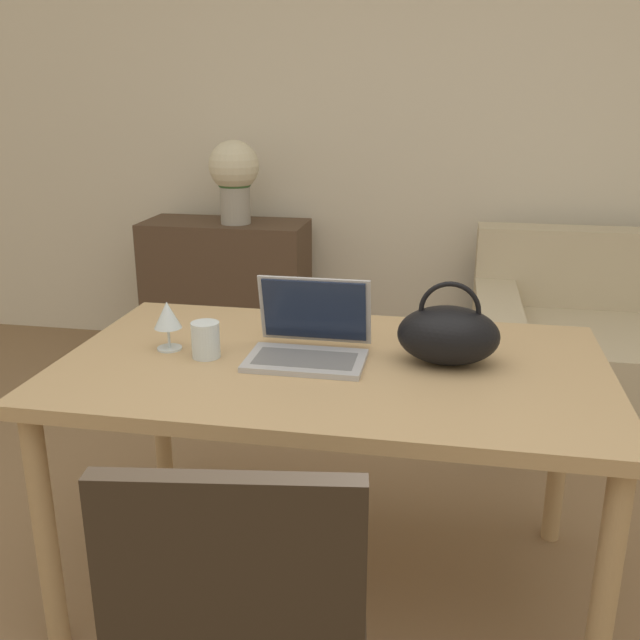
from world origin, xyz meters
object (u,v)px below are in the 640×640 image
at_px(laptop, 310,336).
at_px(handbag, 448,334).
at_px(wine_glass, 167,317).
at_px(flower_vase, 234,175).
at_px(drinking_glass, 206,340).

relative_size(laptop, handbag, 1.17).
bearing_deg(laptop, wine_glass, -176.60).
relative_size(handbag, flower_vase, 0.64).
height_order(drinking_glass, handbag, handbag).
bearing_deg(flower_vase, drinking_glass, -75.42).
distance_m(wine_glass, flower_vase, 1.88).
bearing_deg(laptop, flower_vase, 113.27).
height_order(wine_glass, handbag, handbag).
distance_m(drinking_glass, handbag, 0.69).
height_order(laptop, drinking_glass, laptop).
relative_size(laptop, wine_glass, 2.26).
xyz_separation_m(laptop, flower_vase, (-0.78, 1.81, 0.24)).
bearing_deg(handbag, flower_vase, 123.05).
distance_m(laptop, handbag, 0.39).
bearing_deg(handbag, wine_glass, -177.22).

